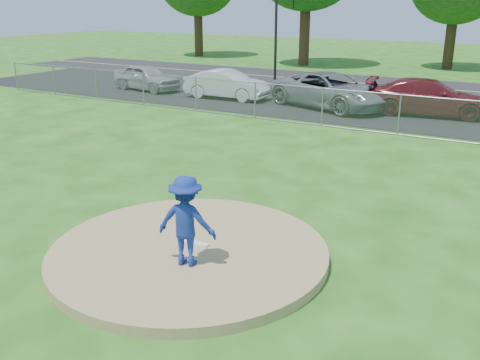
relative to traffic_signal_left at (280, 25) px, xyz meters
The scene contains 13 objects.
ground 15.23m from the traffic_signal_left, 53.86° to the right, with size 120.00×120.00×0.00m, color #1E5512.
pitchers_mound 23.90m from the traffic_signal_left, 68.28° to the right, with size 5.40×5.40×0.20m, color #998254.
pitching_rubber 23.70m from the traffic_signal_left, 68.10° to the right, with size 0.60×0.15×0.04m, color white.
chain_link_fence 13.55m from the traffic_signal_left, 48.77° to the right, with size 40.00×0.06×1.50m, color gray.
parking_lot 10.88m from the traffic_signal_left, 32.11° to the right, with size 50.00×8.00×0.01m, color black.
street 9.60m from the traffic_signal_left, 12.86° to the left, with size 60.00×7.00×0.01m, color black.
traffic_signal_left is the anchor object (origin of this frame).
pitcher 24.42m from the traffic_signal_left, 67.97° to the right, with size 1.08×0.62×1.67m, color navy.
traffic_cone 7.57m from the traffic_signal_left, 77.26° to the right, with size 0.40×0.40×0.78m, color #FC5D0D.
parked_car_silver 8.55m from the traffic_signal_left, 127.51° to the right, with size 1.66×4.12×1.40m, color #A3A3A8.
parked_car_white 7.05m from the traffic_signal_left, 87.52° to the right, with size 1.51×4.32×1.42m, color silver.
parked_car_gray 8.80m from the traffic_signal_left, 47.67° to the right, with size 2.65×5.76×1.60m, color slate.
parked_car_darkred 11.75m from the traffic_signal_left, 29.65° to the right, with size 2.15×5.29×1.53m, color #5B161B.
Camera 1 is at (5.53, -7.66, 4.76)m, focal length 40.00 mm.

